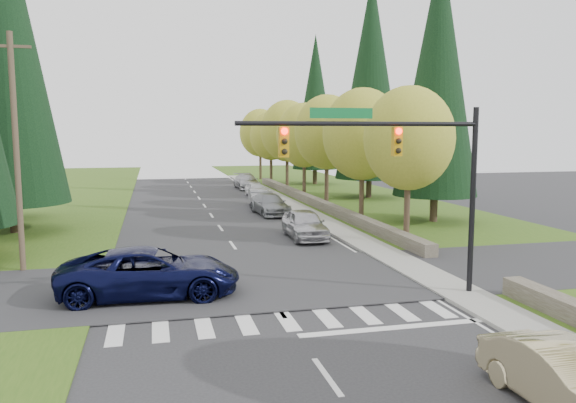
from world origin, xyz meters
name	(u,v)px	position (x,y,z in m)	size (l,w,h in m)	color
ground	(315,360)	(0.00, 0.00, 0.00)	(120.00, 120.00, 0.00)	#28282B
grass_east	(419,222)	(13.00, 20.00, 0.03)	(14.00, 110.00, 0.06)	#345516
cross_street	(259,282)	(0.00, 8.00, 0.00)	(120.00, 8.00, 0.10)	#28282B
sidewalk_east	(322,221)	(6.90, 22.00, 0.07)	(1.80, 80.00, 0.13)	gray
curb_east	(310,221)	(6.05, 22.00, 0.07)	(0.20, 80.00, 0.13)	gray
stone_wall_north	(313,201)	(8.60, 30.00, 0.35)	(0.70, 40.00, 0.70)	#4C4438
traffic_signal	(401,159)	(4.37, 4.50, 4.98)	(8.70, 0.37, 6.80)	black
utility_pole	(16,151)	(-9.50, 12.00, 5.14)	(1.60, 0.24, 10.00)	#473828
decid_tree_0	(409,138)	(9.20, 14.00, 5.60)	(4.80, 4.80, 8.37)	#38281C
decid_tree_1	(363,134)	(9.30, 21.00, 5.80)	(5.20, 5.20, 8.80)	#38281C
decid_tree_2	(327,132)	(9.10, 28.00, 5.93)	(5.00, 5.00, 8.82)	#38281C
decid_tree_3	(304,135)	(9.20, 35.00, 5.66)	(5.00, 5.00, 8.55)	#38281C
decid_tree_4	(287,131)	(9.30, 42.00, 6.06)	(5.40, 5.40, 9.18)	#38281C
decid_tree_5	(271,136)	(9.10, 49.00, 5.53)	(4.80, 4.80, 8.30)	#38281C
decid_tree_6	(260,133)	(9.20, 56.00, 5.86)	(5.20, 5.20, 8.86)	#38281C
conifer_w_c	(3,37)	(-12.00, 22.00, 11.29)	(6.46, 6.46, 20.80)	#38281C
conifer_e_a	(438,72)	(14.00, 20.00, 9.79)	(5.44, 5.44, 17.80)	#38281C
conifer_e_b	(371,77)	(15.00, 34.00, 10.79)	(6.12, 6.12, 19.80)	#38281C
conifer_e_c	(315,102)	(14.00, 48.00, 9.29)	(5.10, 5.10, 16.80)	#38281C
sedan_champagne	(565,378)	(4.42, -3.76, 0.70)	(1.49, 4.27, 1.41)	beige
suv_navy	(150,272)	(-4.19, 6.93, 0.89)	(2.96, 6.41, 1.78)	black
parked_car_a	(305,224)	(4.20, 16.44, 0.82)	(1.94, 4.82, 1.64)	#B8B8BD
parked_car_b	(270,204)	(4.20, 26.04, 0.74)	(2.06, 5.07, 1.47)	gray
parked_car_c	(260,198)	(4.20, 30.09, 0.71)	(1.50, 4.31, 1.42)	#9F9FA3
parked_car_d	(256,189)	(5.26, 37.62, 0.66)	(1.56, 3.88, 1.32)	silver
parked_car_e	(247,181)	(5.60, 44.86, 0.78)	(2.18, 5.36, 1.56)	#A7A7AC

